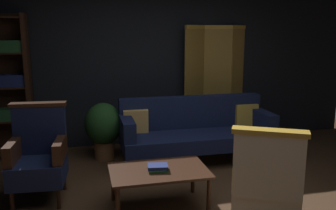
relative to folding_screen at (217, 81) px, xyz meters
The scene contains 9 objects.
back_wall 1.28m from the folding_screen, behind, with size 7.20×0.10×2.80m, color black.
folding_screen is the anchor object (origin of this frame).
velvet_couch 1.22m from the folding_screen, 126.74° to the right, with size 2.12×0.78×0.88m.
coffee_table 2.70m from the folding_screen, 123.66° to the right, with size 1.00×0.64×0.42m.
armchair_gilt_accent 3.05m from the folding_screen, 102.60° to the right, with size 0.78×0.78×1.04m.
armchair_wing_left 3.19m from the folding_screen, 148.23° to the right, with size 0.63×0.62×1.04m.
potted_plant 2.07m from the folding_screen, 163.25° to the right, with size 0.53×0.53×0.82m.
book_green_cloth 2.72m from the folding_screen, 123.65° to the right, with size 0.19×0.17×0.03m, color #1E4C28.
book_navy_cloth 2.71m from the folding_screen, 123.65° to the right, with size 0.20×0.15×0.04m, color navy.
Camera 1 is at (-0.96, -3.27, 1.81)m, focal length 38.55 mm.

